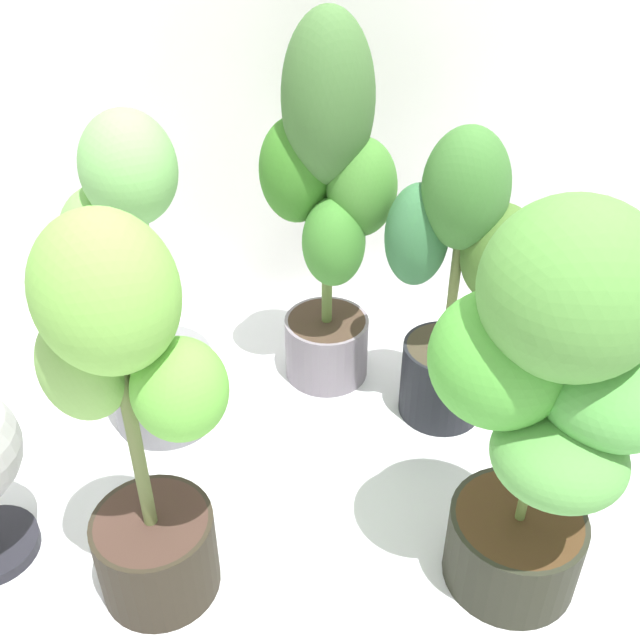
{
  "coord_description": "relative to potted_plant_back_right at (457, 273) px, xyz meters",
  "views": [
    {
      "loc": [
        -0.04,
        -0.96,
        1.22
      ],
      "look_at": [
        0.0,
        0.21,
        0.38
      ],
      "focal_mm": 42.51,
      "sensor_mm": 36.0,
      "label": 1
    }
  ],
  "objects": [
    {
      "name": "potted_plant_back_center",
      "position": [
        -0.26,
        0.14,
        0.11
      ],
      "size": [
        0.31,
        0.26,
        0.88
      ],
      "color": "slate",
      "rests_on": "ground"
    },
    {
      "name": "potted_plant_back_right",
      "position": [
        0.0,
        0.0,
        0.0
      ],
      "size": [
        0.36,
        0.25,
        0.7
      ],
      "color": "black",
      "rests_on": "ground"
    },
    {
      "name": "ground_plane",
      "position": [
        -0.29,
        -0.36,
        -0.38
      ],
      "size": [
        8.0,
        8.0,
        0.0
      ],
      "primitive_type": "plane",
      "color": "silver",
      "rests_on": "ground"
    },
    {
      "name": "potted_plant_back_left",
      "position": [
        -0.66,
        0.0,
        -0.01
      ],
      "size": [
        0.3,
        0.26,
        0.73
      ],
      "color": "slate",
      "rests_on": "ground"
    },
    {
      "name": "potted_plant_front_right",
      "position": [
        0.05,
        -0.46,
        0.07
      ],
      "size": [
        0.44,
        0.35,
        0.77
      ],
      "color": "#27281D",
      "rests_on": "ground"
    },
    {
      "name": "potted_plant_front_left",
      "position": [
        -0.59,
        -0.45,
        0.04
      ],
      "size": [
        0.32,
        0.29,
        0.77
      ],
      "color": "#2B241A",
      "rests_on": "ground"
    },
    {
      "name": "nutrient_bottle",
      "position": [
        0.23,
        -0.24,
        -0.25
      ],
      "size": [
        0.08,
        0.08,
        0.27
      ],
      "color": "white",
      "rests_on": "ground"
    }
  ]
}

